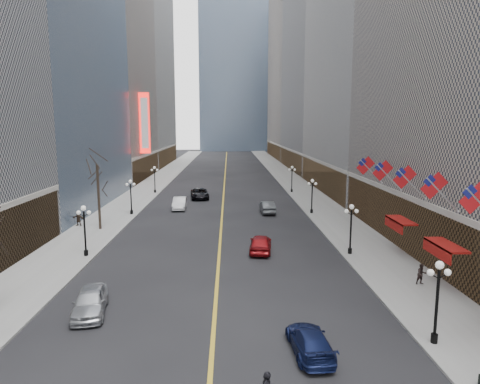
{
  "coord_description": "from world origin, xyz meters",
  "views": [
    {
      "loc": [
        0.91,
        -6.95,
        11.6
      ],
      "look_at": [
        1.52,
        16.27,
        7.96
      ],
      "focal_mm": 32.0,
      "sensor_mm": 36.0,
      "label": 1
    }
  ],
  "objects": [
    {
      "name": "car_nb_far",
      "position": [
        -3.75,
        60.41,
        0.81
      ],
      "size": [
        3.41,
        6.14,
        1.62
      ],
      "primitive_type": "imported",
      "rotation": [
        0.0,
        0.0,
        0.13
      ],
      "color": "black",
      "rests_on": "ground"
    },
    {
      "name": "awning_c",
      "position": [
        16.11,
        30.0,
        3.08
      ],
      "size": [
        1.4,
        4.0,
        0.93
      ],
      "color": "maroon",
      "rests_on": "ground"
    },
    {
      "name": "bldg_west_d",
      "position": [
        -29.92,
        121.0,
        36.17
      ],
      "size": [
        26.6,
        38.6,
        72.8
      ],
      "color": "#BBB9B2",
      "rests_on": "ground"
    },
    {
      "name": "flag_1",
      "position": [
        15.31,
        17.0,
        7.29
      ],
      "size": [
        2.87,
        0.12,
        2.87
      ],
      "color": "#B2B2B7",
      "rests_on": "ground"
    },
    {
      "name": "streetlamp_east_3",
      "position": [
        11.8,
        66.0,
        2.9
      ],
      "size": [
        1.26,
        0.44,
        4.52
      ],
      "color": "black",
      "rests_on": "sidewalk_east"
    },
    {
      "name": "lane_line",
      "position": [
        0.0,
        80.0,
        0.01
      ],
      "size": [
        0.25,
        200.0,
        0.02
      ],
      "primitive_type": "cube",
      "color": "gold",
      "rests_on": "ground"
    },
    {
      "name": "flag_5",
      "position": [
        15.31,
        37.0,
        7.29
      ],
      "size": [
        2.87,
        0.12,
        2.87
      ],
      "color": "#B2B2B7",
      "rests_on": "ground"
    },
    {
      "name": "flag_4",
      "position": [
        15.31,
        32.0,
        7.29
      ],
      "size": [
        2.87,
        0.12,
        2.87
      ],
      "color": "#B2B2B7",
      "rests_on": "ground"
    },
    {
      "name": "theatre_marquee",
      "position": [
        -15.88,
        80.0,
        12.0
      ],
      "size": [
        2.0,
        0.55,
        12.0
      ],
      "color": "red",
      "rests_on": "ground"
    },
    {
      "name": "sidewalk_east",
      "position": [
        14.0,
        70.0,
        0.07
      ],
      "size": [
        6.0,
        230.0,
        0.15
      ],
      "primitive_type": "cube",
      "color": "gray",
      "rests_on": "ground"
    },
    {
      "name": "car_nb_mid",
      "position": [
        -5.99,
        51.93,
        0.83
      ],
      "size": [
        1.9,
        5.07,
        1.65
      ],
      "primitive_type": "imported",
      "rotation": [
        0.0,
        0.0,
        0.03
      ],
      "color": "#BDBDBF",
      "rests_on": "ground"
    },
    {
      "name": "car_nb_near",
      "position": [
        -7.72,
        18.37,
        0.81
      ],
      "size": [
        2.69,
        5.02,
        1.62
      ],
      "primitive_type": "imported",
      "rotation": [
        0.0,
        0.0,
        0.17
      ],
      "color": "#B5B9BE",
      "rests_on": "ground"
    },
    {
      "name": "car_sb_far",
      "position": [
        6.03,
        48.88,
        0.8
      ],
      "size": [
        1.87,
        4.92,
        1.6
      ],
      "primitive_type": "imported",
      "rotation": [
        0.0,
        0.0,
        3.18
      ],
      "color": "#424649",
      "rests_on": "ground"
    },
    {
      "name": "car_sb_near",
      "position": [
        5.03,
        13.37,
        0.66
      ],
      "size": [
        2.16,
        4.68,
        1.33
      ],
      "primitive_type": "imported",
      "rotation": [
        0.0,
        0.0,
        3.21
      ],
      "color": "#121B45",
      "rests_on": "ground"
    },
    {
      "name": "streetlamp_east_1",
      "position": [
        11.8,
        30.0,
        2.9
      ],
      "size": [
        1.26,
        0.44,
        4.52
      ],
      "color": "black",
      "rests_on": "sidewalk_east"
    },
    {
      "name": "streetlamp_west_2",
      "position": [
        -11.8,
        48.0,
        2.9
      ],
      "size": [
        1.26,
        0.44,
        4.52
      ],
      "color": "black",
      "rests_on": "sidewalk_west"
    },
    {
      "name": "awning_b",
      "position": [
        16.11,
        22.0,
        3.08
      ],
      "size": [
        1.4,
        4.0,
        0.93
      ],
      "color": "maroon",
      "rests_on": "ground"
    },
    {
      "name": "bldg_east_d",
      "position": [
        29.9,
        149.0,
        31.17
      ],
      "size": [
        26.6,
        46.6,
        62.8
      ],
      "color": "#A29586",
      "rests_on": "ground"
    },
    {
      "name": "flag_2",
      "position": [
        15.31,
        22.0,
        7.29
      ],
      "size": [
        2.87,
        0.12,
        2.87
      ],
      "color": "#B2B2B7",
      "rests_on": "ground"
    },
    {
      "name": "tree_west_far",
      "position": [
        -13.5,
        40.0,
        6.24
      ],
      "size": [
        3.6,
        3.6,
        7.92
      ],
      "color": "#2D231C",
      "rests_on": "sidewalk_west"
    },
    {
      "name": "flag_3",
      "position": [
        15.31,
        27.0,
        7.29
      ],
      "size": [
        2.87,
        0.12,
        2.87
      ],
      "color": "#B2B2B7",
      "rests_on": "ground"
    },
    {
      "name": "car_sb_mid",
      "position": [
        3.81,
        31.19,
        0.82
      ],
      "size": [
        2.46,
        5.02,
        1.65
      ],
      "primitive_type": "imported",
      "rotation": [
        0.0,
        0.0,
        3.03
      ],
      "color": "maroon",
      "rests_on": "ground"
    },
    {
      "name": "streetlamp_east_0",
      "position": [
        11.8,
        14.0,
        2.9
      ],
      "size": [
        1.26,
        0.44,
        4.52
      ],
      "color": "black",
      "rests_on": "sidewalk_east"
    },
    {
      "name": "ped_west_far",
      "position": [
        -16.4,
        41.51,
        1.02
      ],
      "size": [
        1.68,
        0.97,
        1.74
      ],
      "primitive_type": "imported",
      "rotation": [
        0.0,
        0.0,
        -0.33
      ],
      "color": "black",
      "rests_on": "sidewalk_west"
    },
    {
      "name": "ped_east_walk",
      "position": [
        14.87,
        22.38,
        0.92
      ],
      "size": [
        0.79,
        0.5,
        1.54
      ],
      "primitive_type": "imported",
      "rotation": [
        0.0,
        0.0,
        0.12
      ],
      "color": "black",
      "rests_on": "sidewalk_east"
    },
    {
      "name": "bldg_east_c",
      "position": [
        29.88,
        106.0,
        24.18
      ],
      "size": [
        26.6,
        40.6,
        48.8
      ],
      "color": "gray",
      "rests_on": "ground"
    },
    {
      "name": "streetlamp_west_1",
      "position": [
        -11.8,
        30.0,
        2.9
      ],
      "size": [
        1.26,
        0.44,
        4.52
      ],
      "color": "black",
      "rests_on": "sidewalk_west"
    },
    {
      "name": "streetlamp_east_2",
      "position": [
        11.8,
        48.0,
        2.9
      ],
      "size": [
        1.26,
        0.44,
        4.52
      ],
      "color": "black",
      "rests_on": "sidewalk_east"
    },
    {
      "name": "sidewalk_west",
      "position": [
        -14.0,
        70.0,
        0.07
      ],
      "size": [
        6.0,
        230.0,
        0.15
      ],
      "primitive_type": "cube",
      "color": "gray",
      "rests_on": "ground"
    },
    {
      "name": "streetlamp_west_3",
      "position": [
        -11.8,
        66.0,
        2.9
      ],
      "size": [
        1.26,
        0.44,
        4.52
      ],
      "color": "black",
      "rests_on": "sidewalk_west"
    },
    {
      "name": "bldg_west_c",
      "position": [
        -29.88,
        87.0,
        25.19
      ],
      "size": [
        26.6,
        30.6,
        50.8
      ],
      "color": "#A29586",
      "rests_on": "ground"
    }
  ]
}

